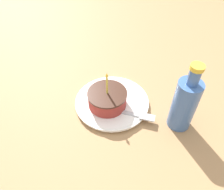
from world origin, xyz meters
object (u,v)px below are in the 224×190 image
fork (127,113)px  bottle (184,104)px  cake_slice (107,98)px  plate (112,102)px

fork → bottle: (-0.04, 0.15, 0.07)m
cake_slice → bottle: 0.22m
fork → bottle: bottle is taller
bottle → plate: bearing=-88.8°
plate → fork: (0.03, 0.06, 0.01)m
plate → cake_slice: size_ratio=1.87×
plate → bottle: 0.22m
fork → bottle: size_ratio=0.90×
plate → bottle: bottle is taller
cake_slice → fork: 0.07m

